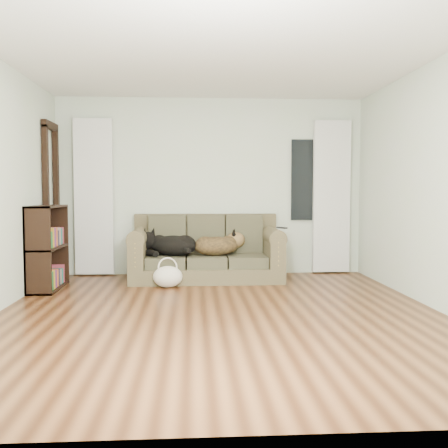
{
  "coord_description": "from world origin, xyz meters",
  "views": [
    {
      "loc": [
        -0.26,
        -4.92,
        1.23
      ],
      "look_at": [
        0.14,
        1.6,
        0.8
      ],
      "focal_mm": 40.0,
      "sensor_mm": 36.0,
      "label": 1
    }
  ],
  "objects": [
    {
      "name": "wall_back",
      "position": [
        0.0,
        2.5,
        1.3
      ],
      "size": [
        4.5,
        0.04,
        2.6
      ],
      "primitive_type": "cube",
      "color": "#B7CCAA",
      "rests_on": "ground"
    },
    {
      "name": "door_casing",
      "position": [
        -2.2,
        2.05,
        1.05
      ],
      "size": [
        0.07,
        0.6,
        2.1
      ],
      "primitive_type": "cube",
      "color": "black",
      "rests_on": "ground"
    },
    {
      "name": "curtain_right",
      "position": [
        1.8,
        2.42,
        1.15
      ],
      "size": [
        0.55,
        0.08,
        2.25
      ],
      "primitive_type": "cube",
      "color": "silver",
      "rests_on": "ground"
    },
    {
      "name": "sofa",
      "position": [
        -0.08,
        1.98,
        0.45
      ],
      "size": [
        2.07,
        0.89,
        0.85
      ],
      "primitive_type": "cube",
      "color": "brown",
      "rests_on": "floor"
    },
    {
      "name": "ceiling",
      "position": [
        0.0,
        0.0,
        2.6
      ],
      "size": [
        5.0,
        5.0,
        0.0
      ],
      "primitive_type": "plane",
      "color": "white",
      "rests_on": "ground"
    },
    {
      "name": "dog_black_lab",
      "position": [
        -0.58,
        1.94,
        0.48
      ],
      "size": [
        0.82,
        0.75,
        0.29
      ],
      "primitive_type": "ellipsoid",
      "rotation": [
        0.0,
        0.0,
        -0.55
      ],
      "color": "black",
      "rests_on": "sofa"
    },
    {
      "name": "dog_shepherd",
      "position": [
        0.08,
        1.95,
        0.49
      ],
      "size": [
        0.72,
        0.57,
        0.28
      ],
      "primitive_type": "ellipsoid",
      "rotation": [
        0.0,
        0.0,
        3.33
      ],
      "color": "black",
      "rests_on": "sofa"
    },
    {
      "name": "curtain_left",
      "position": [
        -1.7,
        2.42,
        1.15
      ],
      "size": [
        0.55,
        0.08,
        2.25
      ],
      "primitive_type": "cube",
      "color": "silver",
      "rests_on": "ground"
    },
    {
      "name": "wall_right",
      "position": [
        2.25,
        0.0,
        1.3
      ],
      "size": [
        0.04,
        5.0,
        2.6
      ],
      "primitive_type": "cube",
      "color": "#B7CCAA",
      "rests_on": "ground"
    },
    {
      "name": "window_pane",
      "position": [
        1.45,
        2.47,
        1.4
      ],
      "size": [
        0.5,
        0.03,
        1.2
      ],
      "primitive_type": "cube",
      "color": "black",
      "rests_on": "wall_back"
    },
    {
      "name": "floor",
      "position": [
        0.0,
        0.0,
        0.0
      ],
      "size": [
        5.0,
        5.0,
        0.0
      ],
      "primitive_type": "plane",
      "color": "#3C1F0E",
      "rests_on": "ground"
    },
    {
      "name": "tv_remote",
      "position": [
        0.95,
        1.85,
        0.73
      ],
      "size": [
        0.14,
        0.19,
        0.02
      ],
      "primitive_type": "cube",
      "rotation": [
        0.0,
        0.0,
        0.54
      ],
      "color": "black",
      "rests_on": "sofa"
    },
    {
      "name": "tote_bag",
      "position": [
        -0.59,
        1.44,
        0.16
      ],
      "size": [
        0.38,
        0.3,
        0.28
      ],
      "primitive_type": "ellipsoid",
      "rotation": [
        0.0,
        0.0,
        -0.02
      ],
      "color": "beige",
      "rests_on": "floor"
    },
    {
      "name": "bookshelf",
      "position": [
        -2.09,
        1.42,
        0.5
      ],
      "size": [
        0.38,
        0.86,
        1.05
      ],
      "primitive_type": "cube",
      "rotation": [
        0.0,
        0.0,
        0.07
      ],
      "color": "black",
      "rests_on": "floor"
    }
  ]
}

